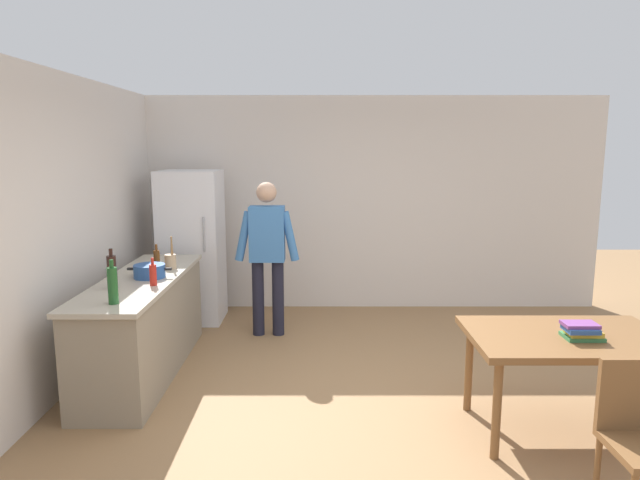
{
  "coord_description": "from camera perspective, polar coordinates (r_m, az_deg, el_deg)",
  "views": [
    {
      "loc": [
        -0.38,
        -4.09,
        2.08
      ],
      "look_at": [
        -0.4,
        1.38,
        1.15
      ],
      "focal_mm": 31.14,
      "sensor_mm": 36.0,
      "label": 1
    }
  ],
  "objects": [
    {
      "name": "bottle_beer_brown",
      "position": [
        5.51,
        -16.21,
        -1.99
      ],
      "size": [
        0.06,
        0.06,
        0.26
      ],
      "color": "#5B3314",
      "rests_on": "kitchen_counter"
    },
    {
      "name": "book_stack",
      "position": [
        4.31,
        25.51,
        -8.5
      ],
      "size": [
        0.27,
        0.2,
        0.12
      ],
      "color": "#387A47",
      "rests_on": "dining_table"
    },
    {
      "name": "kitchen_counter",
      "position": [
        5.4,
        -17.48,
        -8.35
      ],
      "size": [
        0.64,
        2.2,
        0.9
      ],
      "color": "gray",
      "rests_on": "ground_plane"
    },
    {
      "name": "wall_back",
      "position": [
        7.14,
        3.24,
        3.75
      ],
      "size": [
        6.4,
        0.12,
        2.7
      ],
      "primitive_type": "cube",
      "color": "silver",
      "rests_on": "ground_plane"
    },
    {
      "name": "utensil_jar",
      "position": [
        5.58,
        -14.9,
        -2.06
      ],
      "size": [
        0.11,
        0.11,
        0.32
      ],
      "color": "tan",
      "rests_on": "kitchen_counter"
    },
    {
      "name": "ground_plane",
      "position": [
        4.6,
        5.1,
        -17.25
      ],
      "size": [
        14.0,
        14.0,
        0.0
      ],
      "primitive_type": "plane",
      "color": "#936D47"
    },
    {
      "name": "cooking_pot",
      "position": [
        5.27,
        -16.9,
        -3.06
      ],
      "size": [
        0.4,
        0.28,
        0.12
      ],
      "color": "#285193",
      "rests_on": "kitchen_counter"
    },
    {
      "name": "refrigerator",
      "position": [
        6.77,
        -12.8,
        -0.64
      ],
      "size": [
        0.7,
        0.67,
        1.8
      ],
      "color": "white",
      "rests_on": "ground_plane"
    },
    {
      "name": "person",
      "position": [
        6.07,
        -5.22,
        -0.87
      ],
      "size": [
        0.7,
        0.22,
        1.7
      ],
      "color": "#1E1E2D",
      "rests_on": "ground_plane"
    },
    {
      "name": "bottle_wine_dark",
      "position": [
        4.94,
        -20.39,
        -3.04
      ],
      "size": [
        0.08,
        0.08,
        0.34
      ],
      "color": "black",
      "rests_on": "kitchen_counter"
    },
    {
      "name": "wall_left",
      "position": [
        4.89,
        -26.86,
        0.01
      ],
      "size": [
        0.12,
        5.6,
        2.7
      ],
      "primitive_type": "cube",
      "color": "silver",
      "rests_on": "ground_plane"
    },
    {
      "name": "bottle_wine_green",
      "position": [
        4.47,
        -20.32,
        -4.34
      ],
      "size": [
        0.08,
        0.08,
        0.34
      ],
      "color": "#1E5123",
      "rests_on": "kitchen_counter"
    },
    {
      "name": "bottle_sauce_red",
      "position": [
        4.96,
        -16.57,
        -3.39
      ],
      "size": [
        0.06,
        0.06,
        0.24
      ],
      "color": "#B22319",
      "rests_on": "kitchen_counter"
    },
    {
      "name": "dining_table",
      "position": [
        4.42,
        24.29,
        -9.81
      ],
      "size": [
        1.4,
        0.9,
        0.75
      ],
      "color": "brown",
      "rests_on": "ground_plane"
    }
  ]
}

